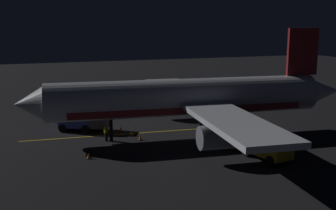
% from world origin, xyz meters
% --- Properties ---
extents(ground_plane, '(180.00, 180.00, 0.20)m').
position_xyz_m(ground_plane, '(0.00, 0.00, -0.10)').
color(ground_plane, black).
extents(apron_guide_stripe, '(2.41, 25.43, 0.01)m').
position_xyz_m(apron_guide_stripe, '(2.89, 4.00, 0.00)').
color(apron_guide_stripe, gold).
rests_on(apron_guide_stripe, ground_plane).
extents(airliner, '(34.46, 35.52, 11.26)m').
position_xyz_m(airliner, '(-0.07, -0.59, 4.00)').
color(airliner, silver).
rests_on(airliner, ground_plane).
extents(baggage_truck, '(4.26, 5.76, 2.45)m').
position_xyz_m(baggage_truck, '(6.14, 9.93, 1.24)').
color(baggage_truck, navy).
rests_on(baggage_truck, ground_plane).
extents(catering_truck, '(6.49, 3.11, 2.61)m').
position_xyz_m(catering_truck, '(-9.02, -3.59, 1.33)').
color(catering_truck, gold).
rests_on(catering_truck, ground_plane).
extents(ground_crew_worker, '(0.40, 0.40, 1.74)m').
position_xyz_m(ground_crew_worker, '(1.12, 8.29, 0.89)').
color(ground_crew_worker, black).
rests_on(ground_crew_worker, ground_plane).
extents(traffic_cone_near_left, '(0.50, 0.50, 0.55)m').
position_xyz_m(traffic_cone_near_left, '(2.01, 5.43, 0.25)').
color(traffic_cone_near_left, '#EA590F').
rests_on(traffic_cone_near_left, ground_plane).
extents(traffic_cone_near_right, '(0.50, 0.50, 0.55)m').
position_xyz_m(traffic_cone_near_right, '(0.16, 4.99, 0.25)').
color(traffic_cone_near_right, '#EA590F').
rests_on(traffic_cone_near_right, ground_plane).
extents(traffic_cone_under_wing, '(0.50, 0.50, 0.55)m').
position_xyz_m(traffic_cone_under_wing, '(-3.96, 10.95, 0.25)').
color(traffic_cone_under_wing, '#EA590F').
rests_on(traffic_cone_under_wing, ground_plane).
extents(traffic_cone_far, '(0.50, 0.50, 0.55)m').
position_xyz_m(traffic_cone_far, '(4.44, 5.97, 0.25)').
color(traffic_cone_far, '#EA590F').
rests_on(traffic_cone_far, ground_plane).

